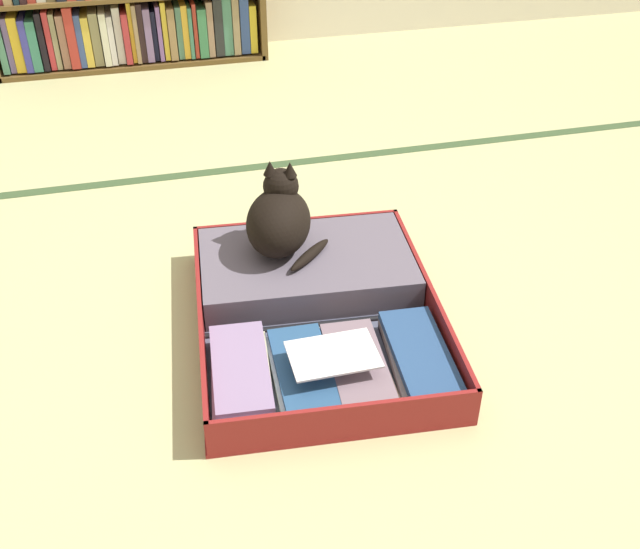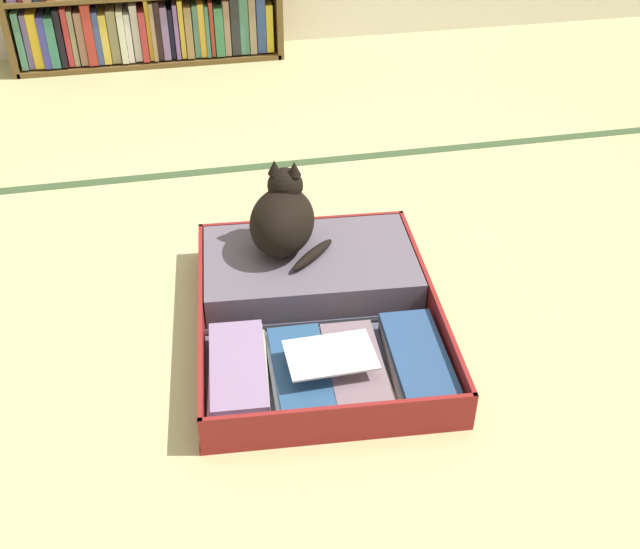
{
  "view_description": "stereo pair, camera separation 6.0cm",
  "coord_description": "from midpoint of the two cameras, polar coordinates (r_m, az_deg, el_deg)",
  "views": [
    {
      "loc": [
        -0.37,
        -1.63,
        1.4
      ],
      "look_at": [
        0.02,
        -0.06,
        0.23
      ],
      "focal_mm": 42.82,
      "sensor_mm": 36.0,
      "label": 1
    },
    {
      "loc": [
        -0.31,
        -1.65,
        1.4
      ],
      "look_at": [
        0.02,
        -0.06,
        0.23
      ],
      "focal_mm": 42.82,
      "sensor_mm": 36.0,
      "label": 2
    }
  ],
  "objects": [
    {
      "name": "ground_plane",
      "position": [
        2.18,
        0.03,
        -3.96
      ],
      "size": [
        10.0,
        10.0,
        0.0
      ],
      "primitive_type": "plane",
      "color": "tan"
    },
    {
      "name": "black_cat",
      "position": [
        2.26,
        -1.98,
        4.24
      ],
      "size": [
        0.29,
        0.31,
        0.27
      ],
      "color": "black",
      "rests_on": "open_suitcase"
    },
    {
      "name": "tatami_border",
      "position": [
        3.0,
        -3.84,
        8.07
      ],
      "size": [
        4.8,
        0.05,
        0.0
      ],
      "color": "#384F2D",
      "rests_on": "ground_plane"
    },
    {
      "name": "open_suitcase",
      "position": [
        2.19,
        0.41,
        -2.13
      ],
      "size": [
        0.72,
        0.9,
        0.12
      ],
      "color": "maroon",
      "rests_on": "ground_plane"
    }
  ]
}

